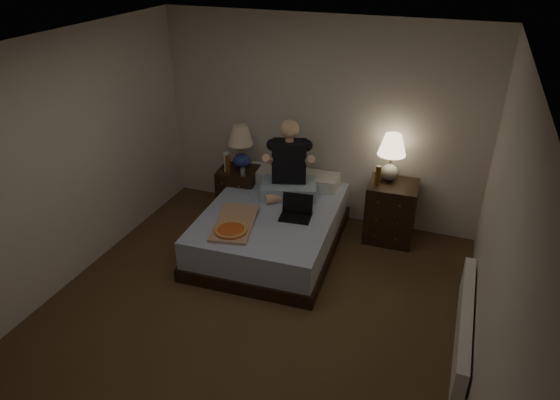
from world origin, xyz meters
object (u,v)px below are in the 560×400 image
at_px(lamp_right, 391,158).
at_px(person, 289,159).
at_px(nightstand_right, 391,211).
at_px(beer_bottle_right, 378,175).
at_px(nightstand_left, 239,192).
at_px(beer_bottle_left, 228,164).
at_px(radiator, 464,325).
at_px(pizza_box, 231,231).
at_px(bed, 272,228).
at_px(lamp_left, 241,147).
at_px(laptop, 295,209).
at_px(water_bottle, 227,162).
at_px(soda_can, 243,172).

bearing_deg(lamp_right, person, -164.05).
xyz_separation_m(nightstand_right, beer_bottle_right, (-0.18, -0.08, 0.48)).
distance_m(nightstand_left, beer_bottle_left, 0.46).
distance_m(nightstand_left, radiator, 3.20).
relative_size(beer_bottle_right, pizza_box, 0.30).
distance_m(nightstand_right, person, 1.35).
bearing_deg(beer_bottle_left, bed, -30.19).
height_order(lamp_left, beer_bottle_left, lamp_left).
bearing_deg(lamp_right, lamp_left, -176.80).
bearing_deg(lamp_left, laptop, -36.63).
relative_size(bed, laptop, 5.65).
distance_m(water_bottle, pizza_box, 1.27).
height_order(person, pizza_box, person).
relative_size(water_bottle, laptop, 0.74).
xyz_separation_m(nightstand_left, pizza_box, (0.47, -1.20, 0.21)).
height_order(lamp_right, water_bottle, lamp_right).
xyz_separation_m(nightstand_right, person, (-1.20, -0.23, 0.58)).
relative_size(lamp_right, pizza_box, 0.74).
relative_size(lamp_right, laptop, 1.65).
xyz_separation_m(water_bottle, soda_can, (0.24, -0.05, -0.07)).
bearing_deg(lamp_right, bed, -147.81).
bearing_deg(lamp_left, nightstand_right, 0.38).
bearing_deg(beer_bottle_left, water_bottle, 133.39).
xyz_separation_m(lamp_left, beer_bottle_left, (-0.09, -0.21, -0.16)).
xyz_separation_m(bed, soda_can, (-0.54, 0.42, 0.44)).
distance_m(lamp_left, laptop, 1.26).
relative_size(nightstand_right, soda_can, 7.26).
height_order(soda_can, pizza_box, soda_can).
distance_m(nightstand_right, lamp_right, 0.65).
distance_m(nightstand_right, lamp_left, 1.99).
relative_size(lamp_left, soda_can, 5.60).
xyz_separation_m(nightstand_right, lamp_right, (-0.08, 0.09, 0.64)).
height_order(bed, water_bottle, water_bottle).
xyz_separation_m(water_bottle, beer_bottle_right, (1.86, 0.10, 0.08)).
distance_m(person, laptop, 0.67).
height_order(lamp_right, beer_bottle_left, lamp_right).
xyz_separation_m(water_bottle, laptop, (1.10, -0.56, -0.16)).
relative_size(nightstand_left, radiator, 0.39).
bearing_deg(water_bottle, radiator, -24.49).
height_order(lamp_left, water_bottle, lamp_left).
bearing_deg(laptop, person, 110.11).
xyz_separation_m(bed, water_bottle, (-0.78, 0.47, 0.52)).
bearing_deg(bed, lamp_right, 29.30).
relative_size(person, pizza_box, 1.22).
bearing_deg(pizza_box, beer_bottle_left, 104.25).
bearing_deg(person, soda_can, 162.96).
xyz_separation_m(soda_can, beer_bottle_right, (1.62, 0.15, 0.16)).
relative_size(water_bottle, beer_bottle_right, 1.09).
bearing_deg(laptop, lamp_right, 37.04).
height_order(nightstand_left, lamp_right, lamp_right).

